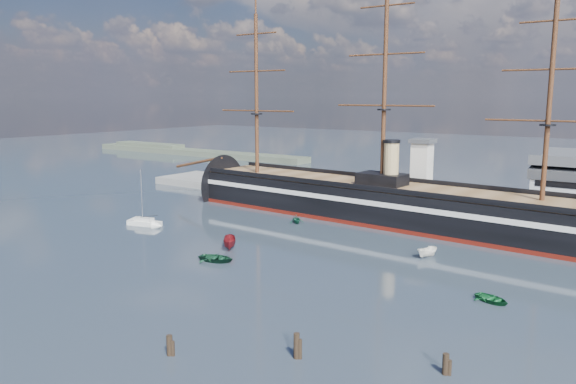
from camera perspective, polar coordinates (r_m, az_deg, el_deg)
The scene contains 14 objects.
ground at distance 105.98m, azimuth 5.01°, elevation -4.83°, with size 600.00×600.00×0.00m, color #2C3A45.
quay at distance 134.20m, azimuth 16.49°, elevation -2.10°, with size 180.00×18.00×2.00m, color slate.
quay_tower at distance 132.17m, azimuth 13.41°, elevation 2.15°, with size 5.00×5.00×15.00m.
shoreline at distance 265.89m, azimuth -10.92°, elevation 4.15°, with size 120.00×10.00×4.00m.
warship at distance 124.33m, azimuth 7.91°, elevation -0.81°, with size 113.34×21.58×53.94m.
sailboat at distance 120.40m, azimuth -14.39°, elevation -2.97°, with size 7.65×3.89×11.75m.
motorboat_a at distance 99.81m, azimuth -5.92°, elevation -5.77°, with size 6.67×2.45×2.67m, color maroon.
motorboat_b at distance 92.65m, azimuth -7.27°, elevation -7.03°, with size 3.72×1.49×1.73m, color #143C27.
motorboat_c at distance 97.19m, azimuth 13.94°, elevation -6.44°, with size 5.15×1.89×2.06m, color white.
motorboat_d at distance 118.83m, azimuth 0.87°, elevation -3.19°, with size 5.63×2.44×2.06m, color #104630.
motorboat_e at distance 79.25m, azimuth 20.00°, elevation -10.49°, with size 2.92×1.17×1.36m, color #125529.
piling_near_mid at distance 61.98m, azimuth -11.91°, elevation -15.91°, with size 0.64×0.64×2.90m, color black.
piling_near_right at distance 60.14m, azimuth 0.87°, elevation -16.53°, with size 0.64×0.64×3.42m, color black.
piling_far_right at distance 59.11m, azimuth 15.67°, elevation -17.41°, with size 0.64×0.64×2.83m, color black.
Camera 1 is at (51.11, -48.94, 26.63)m, focal length 35.00 mm.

